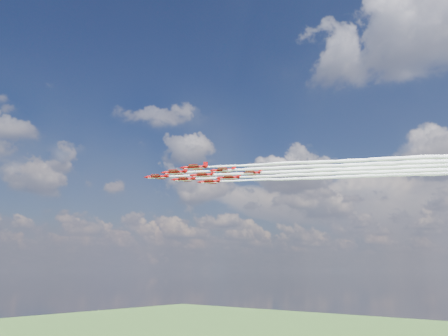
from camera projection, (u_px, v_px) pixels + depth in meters
The scene contains 9 objects.
jet_lead at pixel (273, 172), 171.10m from camera, with size 90.25×52.58×2.73m.
jet_row2_port at pixel (298, 167), 162.89m from camera, with size 90.25×52.58×2.73m.
jet_row2_starb at pixel (298, 175), 176.02m from camera, with size 90.25×52.58×2.73m.
jet_row3_port at pixel (325, 162), 154.69m from camera, with size 90.25×52.58×2.73m.
jet_row3_centre at pixel (323, 170), 167.81m from camera, with size 90.25×52.58×2.73m.
jet_row3_starb at pixel (322, 178), 180.93m from camera, with size 90.25×52.58×2.73m.
jet_row4_port at pixel (351, 165), 159.60m from camera, with size 90.25×52.58×2.73m.
jet_row4_starb at pixel (347, 173), 172.73m from camera, with size 90.25×52.58×2.73m.
jet_tail at pixel (375, 168), 164.52m from camera, with size 90.25×52.58×2.73m.
Camera 1 is at (117.81, -122.74, 41.31)m, focal length 35.00 mm.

